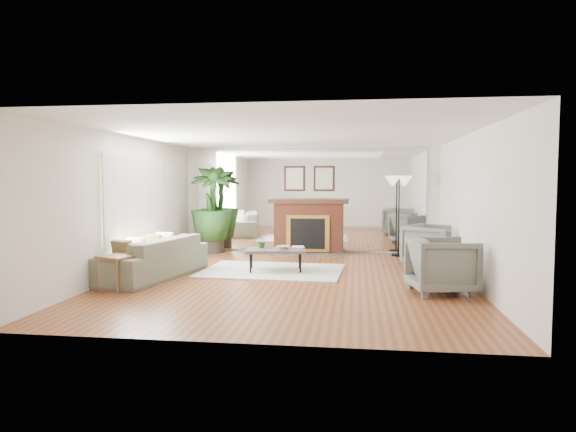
# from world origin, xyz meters

# --- Properties ---
(ground) EXTENTS (7.00, 7.00, 0.00)m
(ground) POSITION_xyz_m (0.00, 0.00, 0.00)
(ground) COLOR brown
(ground) RESTS_ON ground
(wall_left) EXTENTS (0.02, 7.00, 2.50)m
(wall_left) POSITION_xyz_m (-2.99, 0.00, 1.25)
(wall_left) COLOR white
(wall_left) RESTS_ON ground
(wall_right) EXTENTS (0.02, 7.00, 2.50)m
(wall_right) POSITION_xyz_m (2.99, 0.00, 1.25)
(wall_right) COLOR white
(wall_right) RESTS_ON ground
(wall_back) EXTENTS (6.00, 0.02, 2.50)m
(wall_back) POSITION_xyz_m (0.00, 3.49, 1.25)
(wall_back) COLOR white
(wall_back) RESTS_ON ground
(mirror_panel) EXTENTS (5.40, 0.04, 2.40)m
(mirror_panel) POSITION_xyz_m (0.00, 3.47, 1.25)
(mirror_panel) COLOR silver
(mirror_panel) RESTS_ON wall_back
(window_panel) EXTENTS (0.04, 2.40, 1.50)m
(window_panel) POSITION_xyz_m (-2.96, 0.40, 1.35)
(window_panel) COLOR #B2E09E
(window_panel) RESTS_ON wall_left
(fireplace) EXTENTS (1.85, 0.83, 2.05)m
(fireplace) POSITION_xyz_m (0.00, 3.26, 0.66)
(fireplace) COLOR brown
(fireplace) RESTS_ON ground
(area_rug) EXTENTS (2.66, 1.97, 0.03)m
(area_rug) POSITION_xyz_m (-0.44, 0.75, 0.01)
(area_rug) COLOR white
(area_rug) RESTS_ON ground
(coffee_table) EXTENTS (1.18, 0.80, 0.44)m
(coffee_table) POSITION_xyz_m (-0.37, 0.69, 0.40)
(coffee_table) COLOR #5A5347
(coffee_table) RESTS_ON ground
(sofa) EXTENTS (1.38, 2.57, 0.71)m
(sofa) POSITION_xyz_m (-2.45, -0.13, 0.36)
(sofa) COLOR #6C7059
(sofa) RESTS_ON ground
(armchair_back) EXTENTS (1.24, 1.23, 0.84)m
(armchair_back) POSITION_xyz_m (2.58, 1.70, 0.42)
(armchair_back) COLOR slate
(armchair_back) RESTS_ON ground
(armchair_front) EXTENTS (1.07, 1.05, 0.84)m
(armchair_front) POSITION_xyz_m (2.41, -0.73, 0.42)
(armchair_front) COLOR slate
(armchair_front) RESTS_ON ground
(side_table) EXTENTS (0.60, 0.60, 0.54)m
(side_table) POSITION_xyz_m (-2.58, -1.17, 0.45)
(side_table) COLOR #905D39
(side_table) RESTS_ON ground
(potted_ficus) EXTENTS (1.13, 1.13, 2.04)m
(potted_ficus) POSITION_xyz_m (-2.29, 3.08, 1.09)
(potted_ficus) COLOR #29251E
(potted_ficus) RESTS_ON ground
(floor_lamp) EXTENTS (0.59, 0.33, 1.81)m
(floor_lamp) POSITION_xyz_m (2.06, 3.10, 1.55)
(floor_lamp) COLOR black
(floor_lamp) RESTS_ON ground
(tabletop_plant) EXTENTS (0.28, 0.26, 0.27)m
(tabletop_plant) POSITION_xyz_m (-0.65, 0.77, 0.57)
(tabletop_plant) COLOR #2E6525
(tabletop_plant) RESTS_ON coffee_table
(fruit_bowl) EXTENTS (0.28, 0.28, 0.06)m
(fruit_bowl) POSITION_xyz_m (-0.24, 0.69, 0.47)
(fruit_bowl) COLOR #905D39
(fruit_bowl) RESTS_ON coffee_table
(book) EXTENTS (0.27, 0.33, 0.02)m
(book) POSITION_xyz_m (-0.08, 0.88, 0.45)
(book) COLOR #905D39
(book) RESTS_ON coffee_table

